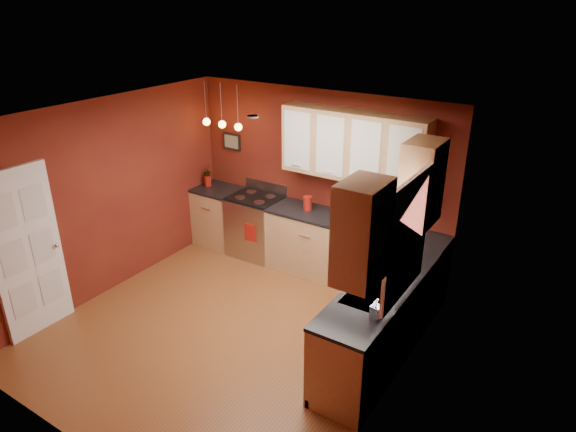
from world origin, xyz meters
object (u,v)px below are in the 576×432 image
Objects in this scene: soap_pump at (376,309)px; sink at (375,296)px; gas_range at (256,225)px; red_canister at (308,203)px; coffee_maker at (396,220)px.

sink is at bearing 114.91° from soap_pump.
gas_range is 3.05m from sink.
coffee_maker is (1.29, 0.10, 0.02)m from red_canister.
sink reaches higher than soap_pump.
sink reaches higher than red_canister.
soap_pump is at bearing -83.82° from coffee_maker.
gas_range is 5.32× the size of soap_pump.
soap_pump is (0.18, -0.40, 0.13)m from sink.
soap_pump reaches higher than red_canister.
red_canister reaches higher than gas_range.
red_canister is (-1.72, 1.53, 0.13)m from sink.
coffee_maker reaches higher than soap_pump.
sink is at bearing -85.89° from coffee_maker.
sink is 2.31m from red_canister.
red_canister is 0.96× the size of soap_pump.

